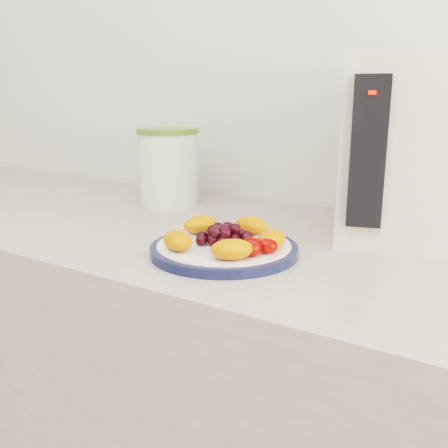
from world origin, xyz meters
The scene contains 10 objects.
wall_back centered at (0.00, 1.51, 1.30)m, with size 3.50×0.02×2.60m, color silver.
counter centered at (0.00, 1.20, 0.45)m, with size 3.50×0.60×0.90m, color #B1A296.
plate_rim centered at (0.06, 1.08, 0.91)m, with size 0.24×0.24×0.01m, color #121B3C.
plate_face centered at (0.06, 1.08, 0.91)m, with size 0.21×0.21×0.02m, color white.
canister centered at (-0.25, 1.33, 0.98)m, with size 0.14×0.14×0.16m, color #43681C.
canister_lid centered at (-0.25, 1.33, 1.07)m, with size 0.14×0.14×0.01m, color #55702A.
appliance_body centered at (0.25, 1.34, 1.06)m, with size 0.18×0.25×0.31m, color beige.
appliance_panel centered at (0.25, 1.20, 1.06)m, with size 0.05×0.02×0.23m, color black.
appliance_led centered at (0.25, 1.19, 1.15)m, with size 0.01×0.01×0.01m, color #FF0C05.
fruit_plate centered at (0.07, 1.08, 0.93)m, with size 0.20×0.20×0.03m.
Camera 1 is at (0.47, 0.44, 1.15)m, focal length 40.00 mm.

